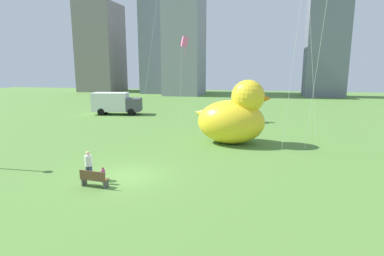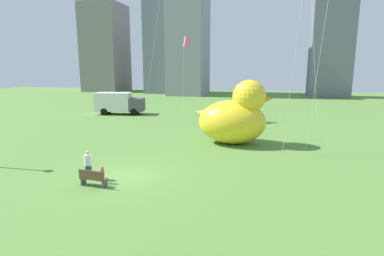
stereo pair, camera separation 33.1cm
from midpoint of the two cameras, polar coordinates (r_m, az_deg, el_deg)
ground_plane at (r=18.18m, az=-11.41°, el=-8.60°), size 140.00×140.00×0.00m
park_bench at (r=16.88m, az=-17.21°, el=-8.75°), size 1.50×0.57×0.90m
person_adult at (r=17.92m, az=-18.03°, el=-6.23°), size 0.39×0.39×1.61m
person_child at (r=17.20m, az=-15.61°, el=-8.16°), size 0.22×0.22×0.91m
giant_inflatable_duck at (r=25.06m, az=8.26°, el=2.05°), size 6.19×3.97×5.13m
box_truck at (r=42.07m, az=-13.07°, el=4.45°), size 6.54×3.40×2.85m
city_skyline at (r=75.87m, az=-0.99°, el=18.63°), size 62.82×16.75×39.64m
kite_pink at (r=35.74m, az=-0.64°, el=15.48°), size 1.02×0.96×9.49m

